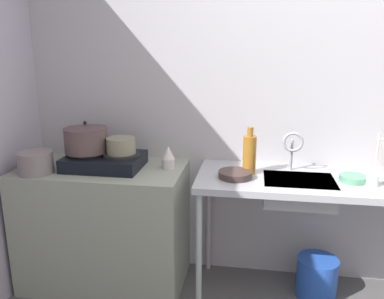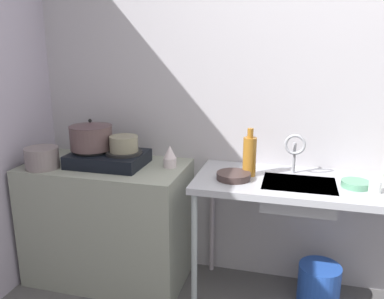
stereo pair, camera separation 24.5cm
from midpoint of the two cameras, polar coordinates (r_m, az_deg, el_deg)
wall_back at (r=2.72m, az=19.54°, el=6.73°), size 5.12×0.10×2.53m
counter_concrete at (r=2.82m, az=-15.01°, el=-10.67°), size 1.08×0.59×0.83m
counter_sink at (r=2.48m, az=15.65°, el=-5.49°), size 1.51×0.59×0.83m
stove at (r=2.65m, az=-15.19°, el=-1.58°), size 0.49×0.36×0.10m
pot_on_left_burner at (r=2.66m, az=-17.71°, el=1.55°), size 0.28×0.28×0.20m
pot_on_right_burner at (r=2.58m, az=-12.97°, el=0.54°), size 0.19×0.19×0.10m
pot_beside_stove at (r=2.68m, az=-24.25°, el=-1.76°), size 0.22×0.22×0.14m
percolator at (r=2.56m, az=-6.20°, el=-1.18°), size 0.09×0.09×0.15m
sink_basin at (r=2.43m, az=12.45°, el=-5.91°), size 0.42×0.31×0.14m
faucet at (r=2.49m, az=11.73°, el=0.64°), size 0.13×0.07×0.26m
frying_pan at (r=2.38m, az=3.38°, el=-3.70°), size 0.20×0.20×0.04m
cup_by_rack at (r=2.41m, az=22.16°, el=-4.18°), size 0.07×0.07×0.07m
small_bowl_on_drainboard at (r=2.46m, az=19.76°, el=-4.02°), size 0.16×0.16×0.04m
bottle_by_sink at (r=2.43m, az=5.53°, el=-0.69°), size 0.08×0.08×0.30m
bucket_on_floor at (r=2.80m, az=15.21°, el=-17.52°), size 0.26×0.26×0.27m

